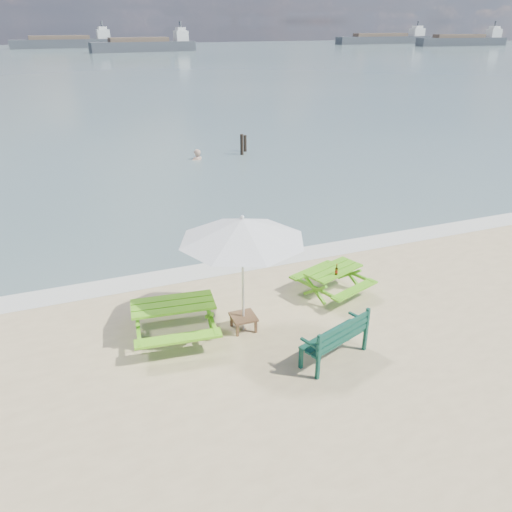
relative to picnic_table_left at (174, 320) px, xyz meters
name	(u,v)px	position (x,y,z in m)	size (l,w,h in m)	color
sea	(73,63)	(1.89, 83.19, -0.39)	(300.00, 300.00, 0.00)	slate
foam_strip	(220,268)	(1.89, 2.79, -0.39)	(22.00, 0.90, 0.01)	silver
picnic_table_left	(174,320)	(0.00, 0.00, 0.00)	(1.93, 2.10, 0.83)	#64BB1C
picnic_table_right	(333,282)	(4.07, 0.41, -0.06)	(1.93, 2.03, 0.70)	#56AB1A
park_bench	(334,346)	(2.80, -1.92, -0.11)	(1.61, 1.00, 0.94)	#0F3F31
side_table	(243,322)	(1.47, -0.28, -0.22)	(0.54, 0.54, 0.34)	brown
patio_umbrella	(242,230)	(1.47, -0.28, 1.98)	(2.69, 2.69, 2.62)	silver
beer_bottle	(336,271)	(3.98, 0.12, 0.39)	(0.07, 0.07, 0.27)	brown
swimmer	(197,168)	(4.43, 14.68, -0.83)	(0.77, 0.61, 1.87)	tan
mooring_pilings	(243,146)	(6.99, 15.00, -0.01)	(0.56, 0.76, 1.25)	black
cargo_ships	(291,42)	(59.74, 123.49, 0.78)	(130.37, 31.55, 4.40)	#383C42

